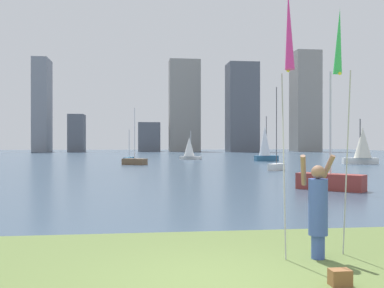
{
  "coord_description": "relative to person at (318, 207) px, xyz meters",
  "views": [
    {
      "loc": [
        -1.14,
        -6.28,
        2.0
      ],
      "look_at": [
        1.75,
        16.97,
        1.92
      ],
      "focal_mm": 41.99,
      "sensor_mm": 36.0,
      "label": 1
    }
  ],
  "objects": [
    {
      "name": "skyline_tower_5",
      "position": [
        19.76,
        88.18,
        8.72
      ],
      "size": [
        6.44,
        5.8,
        19.21
      ],
      "color": "#565B66",
      "rests_on": "ground"
    },
    {
      "name": "sailboat_4",
      "position": [
        3.13,
        45.26,
        0.43
      ],
      "size": [
        2.59,
        1.82,
        3.39
      ],
      "color": "silver",
      "rests_on": "ground"
    },
    {
      "name": "skyline_tower_4",
      "position": [
        7.66,
        93.09,
        9.39
      ],
      "size": [
        6.88,
        4.27,
        20.53
      ],
      "color": "gray",
      "rests_on": "ground"
    },
    {
      "name": "sailboat_6",
      "position": [
        17.64,
        31.79,
        0.87
      ],
      "size": [
        3.23,
        1.83,
        4.19
      ],
      "color": "white",
      "rests_on": "ground"
    },
    {
      "name": "sailboat_1",
      "position": [
        10.6,
        39.32,
        0.88
      ],
      "size": [
        2.49,
        1.27,
        4.81
      ],
      "color": "#2D6084",
      "rests_on": "ground"
    },
    {
      "name": "skyline_tower_2",
      "position": [
        -15.59,
        89.44,
        3.06
      ],
      "size": [
        3.25,
        4.95,
        7.89
      ],
      "color": "#565B66",
      "rests_on": "ground"
    },
    {
      "name": "skyline_tower_6",
      "position": [
        34.55,
        89.29,
        10.28
      ],
      "size": [
        5.58,
        5.81,
        22.32
      ],
      "color": "gray",
      "rests_on": "ground"
    },
    {
      "name": "ground",
      "position": [
        -1.96,
        49.84,
        -0.94
      ],
      "size": [
        120.0,
        138.0,
        0.12
      ],
      "color": "#5B7038"
    },
    {
      "name": "person",
      "position": [
        0.0,
        0.0,
        0.0
      ],
      "size": [
        0.66,
        0.49,
        1.79
      ],
      "rotation": [
        0.0,
        0.0,
        0.33
      ],
      "color": "#3F59A5",
      "rests_on": "ground"
    },
    {
      "name": "sailboat_7",
      "position": [
        4.99,
        10.58,
        -0.49
      ],
      "size": [
        2.54,
        2.52,
        4.98
      ],
      "color": "maroon",
      "rests_on": "ground"
    },
    {
      "name": "kite_flag_right",
      "position": [
        0.57,
        0.4,
        2.84
      ],
      "size": [
        0.16,
        0.6,
        4.45
      ],
      "color": "#B2B2B7",
      "rests_on": "ground"
    },
    {
      "name": "kite_flag_left",
      "position": [
        -0.57,
        -0.15,
        2.89
      ],
      "size": [
        0.16,
        0.51,
        4.56
      ],
      "color": "#B2B2B7",
      "rests_on": "ground"
    },
    {
      "name": "sailboat_2",
      "position": [
        -3.26,
        33.1,
        -0.56
      ],
      "size": [
        2.33,
        1.89,
        5.12
      ],
      "color": "brown",
      "rests_on": "ground"
    },
    {
      "name": "sailboat_0",
      "position": [
        -3.85,
        40.09,
        -0.61
      ],
      "size": [
        1.17,
        2.78,
        3.34
      ],
      "color": "#2D6084",
      "rests_on": "ground"
    },
    {
      "name": "sailboat_5",
      "position": [
        6.83,
        23.63,
        -0.53
      ],
      "size": [
        1.62,
        1.75,
        5.95
      ],
      "color": "silver",
      "rests_on": "ground"
    },
    {
      "name": "skyline_tower_3",
      "position": [
        -0.33,
        92.8,
        2.32
      ],
      "size": [
        4.79,
        6.19,
        6.39
      ],
      "color": "#565B66",
      "rests_on": "ground"
    },
    {
      "name": "bag",
      "position": [
        -0.28,
        -1.44,
        -0.77
      ],
      "size": [
        0.29,
        0.2,
        0.23
      ],
      "color": "brown",
      "rests_on": "ground"
    },
    {
      "name": "skyline_tower_1",
      "position": [
        -23.1,
        91.63,
        9.03
      ],
      "size": [
        3.14,
        6.74,
        19.82
      ],
      "color": "gray",
      "rests_on": "ground"
    }
  ]
}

